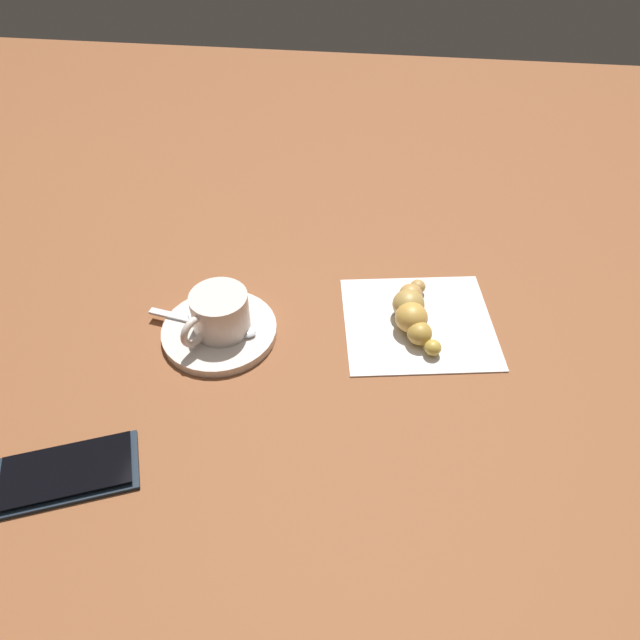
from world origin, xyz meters
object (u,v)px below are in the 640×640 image
object	(u,v)px
teaspoon	(219,326)
cell_phone	(68,472)
saucer	(220,331)
espresso_cup	(219,313)
croissant	(413,312)
napkin	(418,322)
sugar_packet	(216,312)

from	to	relation	value
teaspoon	cell_phone	distance (m)	0.23
saucer	cell_phone	bearing A→B (deg)	63.76
espresso_cup	croissant	distance (m)	0.23
napkin	espresso_cup	bearing A→B (deg)	11.68
sugar_packet	croissant	size ratio (longest dim) A/B	0.49
sugar_packet	croissant	bearing A→B (deg)	156.23
espresso_cup	sugar_packet	xyz separation A→B (m)	(0.01, -0.02, -0.02)
napkin	sugar_packet	bearing A→B (deg)	5.76
espresso_cup	cell_phone	bearing A→B (deg)	62.86
saucer	croissant	distance (m)	0.23
saucer	sugar_packet	size ratio (longest dim) A/B	2.13
espresso_cup	saucer	bearing A→B (deg)	-14.05
teaspoon	sugar_packet	bearing A→B (deg)	-66.06
espresso_cup	napkin	world-z (taller)	espresso_cup
sugar_packet	cell_phone	bearing A→B (deg)	38.71
saucer	teaspoon	xyz separation A→B (m)	(-0.00, 0.00, 0.01)
teaspoon	croissant	xyz separation A→B (m)	(-0.23, -0.05, 0.01)
espresso_cup	teaspoon	distance (m)	0.02
saucer	sugar_packet	bearing A→B (deg)	-66.97
cell_phone	teaspoon	bearing A→B (deg)	-116.36
sugar_packet	cell_phone	world-z (taller)	sugar_packet
saucer	sugar_packet	world-z (taller)	sugar_packet
saucer	napkin	bearing A→B (deg)	-168.70
croissant	napkin	bearing A→B (deg)	-171.00
saucer	croissant	world-z (taller)	croissant
cell_phone	sugar_packet	bearing A→B (deg)	-111.88
espresso_cup	sugar_packet	size ratio (longest dim) A/B	1.36
espresso_cup	sugar_packet	distance (m)	0.03
croissant	sugar_packet	bearing A→B (deg)	5.64
sugar_packet	croissant	xyz separation A→B (m)	(-0.24, -0.02, 0.01)
teaspoon	croissant	size ratio (longest dim) A/B	1.05
teaspoon	croissant	distance (m)	0.23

